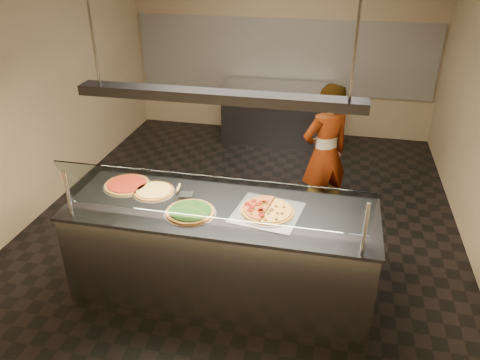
% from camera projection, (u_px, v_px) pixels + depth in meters
% --- Properties ---
extents(ground, '(5.00, 6.00, 0.02)m').
position_uv_depth(ground, '(245.00, 219.00, 5.71)').
color(ground, black).
rests_on(ground, ground).
extents(wall_back, '(5.00, 0.02, 3.00)m').
position_uv_depth(wall_back, '(283.00, 43.00, 7.61)').
color(wall_back, tan).
rests_on(wall_back, ground).
extents(wall_front, '(5.00, 0.02, 3.00)m').
position_uv_depth(wall_front, '(128.00, 279.00, 2.40)').
color(wall_front, tan).
rests_on(wall_front, ground).
extents(wall_left, '(0.02, 6.00, 3.00)m').
position_uv_depth(wall_left, '(36.00, 86.00, 5.48)').
color(wall_left, tan).
rests_on(wall_left, ground).
extents(tile_band, '(4.90, 0.02, 1.20)m').
position_uv_depth(tile_band, '(282.00, 56.00, 7.68)').
color(tile_band, silver).
rests_on(tile_band, wall_back).
extents(serving_counter, '(2.76, 0.94, 0.93)m').
position_uv_depth(serving_counter, '(222.00, 251.00, 4.34)').
color(serving_counter, '#B7B7BC').
rests_on(serving_counter, ground).
extents(sneeze_guard, '(2.52, 0.18, 0.54)m').
position_uv_depth(sneeze_guard, '(209.00, 198.00, 3.69)').
color(sneeze_guard, '#B7B7BC').
rests_on(sneeze_guard, serving_counter).
extents(perforated_tray, '(0.63, 0.63, 0.01)m').
position_uv_depth(perforated_tray, '(267.00, 212.00, 4.05)').
color(perforated_tray, silver).
rests_on(perforated_tray, serving_counter).
extents(half_pizza_pepperoni, '(0.30, 0.49, 0.05)m').
position_uv_depth(half_pizza_pepperoni, '(255.00, 208.00, 4.06)').
color(half_pizza_pepperoni, brown).
rests_on(half_pizza_pepperoni, perforated_tray).
extents(half_pizza_sausage, '(0.30, 0.49, 0.04)m').
position_uv_depth(half_pizza_sausage, '(280.00, 212.00, 4.02)').
color(half_pizza_sausage, brown).
rests_on(half_pizza_sausage, perforated_tray).
extents(pizza_spinach, '(0.45, 0.45, 0.03)m').
position_uv_depth(pizza_spinach, '(190.00, 212.00, 4.04)').
color(pizza_spinach, silver).
rests_on(pizza_spinach, serving_counter).
extents(pizza_cheese, '(0.40, 0.40, 0.03)m').
position_uv_depth(pizza_cheese, '(154.00, 191.00, 4.38)').
color(pizza_cheese, silver).
rests_on(pizza_cheese, serving_counter).
extents(pizza_tomato, '(0.46, 0.46, 0.03)m').
position_uv_depth(pizza_tomato, '(127.00, 184.00, 4.49)').
color(pizza_tomato, silver).
rests_on(pizza_tomato, serving_counter).
extents(pizza_spatula, '(0.20, 0.23, 0.02)m').
position_uv_depth(pizza_spatula, '(182.00, 190.00, 4.36)').
color(pizza_spatula, '#B7B7BC').
rests_on(pizza_spatula, pizza_spinach).
extents(prep_table, '(1.75, 0.74, 0.93)m').
position_uv_depth(prep_table, '(277.00, 113.00, 7.69)').
color(prep_table, '#343439').
rests_on(prep_table, ground).
extents(worker, '(0.72, 0.68, 1.66)m').
position_uv_depth(worker, '(325.00, 154.00, 5.38)').
color(worker, '#27252B').
rests_on(worker, ground).
extents(heat_lamp_housing, '(2.30, 0.18, 0.08)m').
position_uv_depth(heat_lamp_housing, '(218.00, 96.00, 3.65)').
color(heat_lamp_housing, '#343439').
rests_on(heat_lamp_housing, ceiling).
extents(lamp_rod_left, '(0.02, 0.02, 1.01)m').
position_uv_depth(lamp_rod_left, '(90.00, 19.00, 3.58)').
color(lamp_rod_left, '#B7B7BC').
rests_on(lamp_rod_left, ceiling).
extents(lamp_rod_right, '(0.02, 0.02, 1.01)m').
position_uv_depth(lamp_rod_right, '(357.00, 29.00, 3.21)').
color(lamp_rod_right, '#B7B7BC').
rests_on(lamp_rod_right, ceiling).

